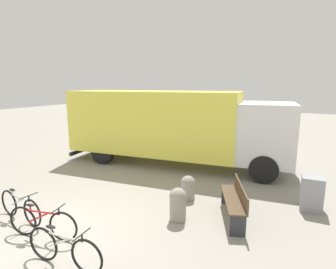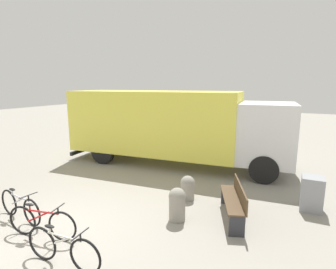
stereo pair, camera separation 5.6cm
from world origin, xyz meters
name	(u,v)px [view 1 (the left image)]	position (x,y,z in m)	size (l,w,h in m)	color
ground_plane	(54,235)	(0.00, 0.00, 0.00)	(60.00, 60.00, 0.00)	gray
delivery_truck	(173,124)	(0.12, 5.95, 1.66)	(9.01, 3.11, 2.96)	#EAE04C
park_bench	(235,199)	(3.39, 2.45, 0.50)	(0.96, 1.75, 0.86)	brown
bicycle_near	(20,207)	(-1.22, 0.12, 0.36)	(1.65, 0.44, 0.75)	black
bicycle_middle	(42,223)	(-0.11, -0.17, 0.36)	(1.63, 0.49, 0.75)	black
bicycle_far	(64,249)	(1.00, -0.63, 0.36)	(1.65, 0.44, 0.75)	black
bollard_near_bench	(178,203)	(2.17, 1.77, 0.43)	(0.41, 0.41, 0.81)	gray
bollard_far_bench	(188,187)	(1.96, 2.98, 0.36)	(0.41, 0.41, 0.69)	gray
utility_box	(312,193)	(5.09, 3.77, 0.45)	(0.52, 0.53, 0.90)	gray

